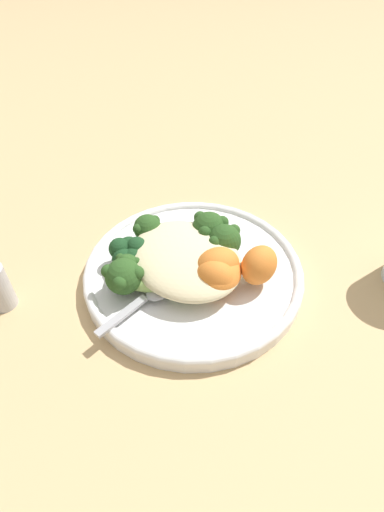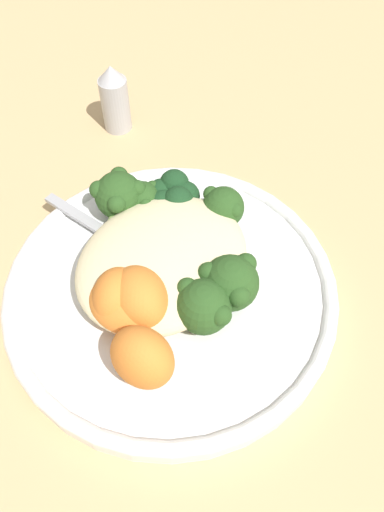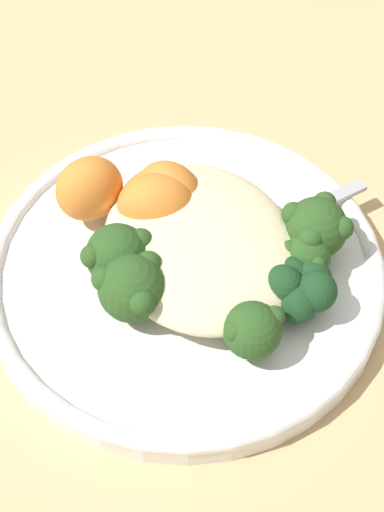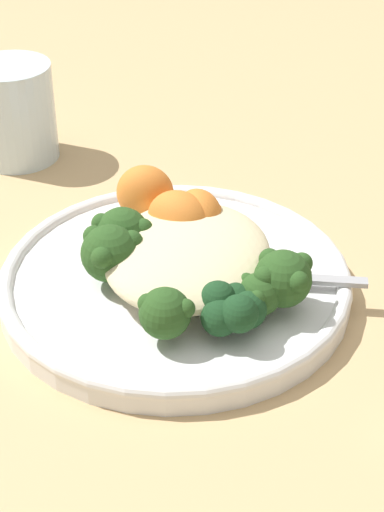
{
  "view_description": "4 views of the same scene",
  "coord_description": "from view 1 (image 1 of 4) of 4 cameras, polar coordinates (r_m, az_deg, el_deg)",
  "views": [
    {
      "loc": [
        0.25,
        -0.22,
        0.37
      ],
      "look_at": [
        -0.0,
        -0.01,
        0.05
      ],
      "focal_mm": 28.0,
      "sensor_mm": 36.0,
      "label": 1
    },
    {
      "loc": [
        0.14,
        0.16,
        0.35
      ],
      "look_at": [
        -0.02,
        0.01,
        0.06
      ],
      "focal_mm": 35.0,
      "sensor_mm": 36.0,
      "label": 2
    },
    {
      "loc": [
        -0.32,
        0.13,
        0.47
      ],
      "look_at": [
        -0.02,
        -0.0,
        0.04
      ],
      "focal_mm": 60.0,
      "sensor_mm": 36.0,
      "label": 3
    },
    {
      "loc": [
        -0.52,
        -0.13,
        0.39
      ],
      "look_at": [
        -0.02,
        -0.02,
        0.05
      ],
      "focal_mm": 60.0,
      "sensor_mm": 36.0,
      "label": 4
    }
  ],
  "objects": [
    {
      "name": "ground_plane",
      "position": [
        0.5,
        0.82,
        -3.64
      ],
      "size": [
        4.0,
        4.0,
        0.0
      ],
      "primitive_type": "plane",
      "color": "tan"
    },
    {
      "name": "plate",
      "position": [
        0.49,
        -0.13,
        -2.43
      ],
      "size": [
        0.27,
        0.27,
        0.02
      ],
      "color": "white",
      "rests_on": "ground_plane"
    },
    {
      "name": "quinoa_mound",
      "position": [
        0.47,
        -0.9,
        -0.36
      ],
      "size": [
        0.14,
        0.12,
        0.03
      ],
      "primitive_type": "ellipsoid",
      "color": "beige",
      "rests_on": "plate"
    },
    {
      "name": "broccoli_stalk_0",
      "position": [
        0.48,
        4.17,
        1.47
      ],
      "size": [
        0.05,
        0.12,
        0.04
      ],
      "rotation": [
        0.0,
        0.0,
        1.78
      ],
      "color": "#8EB25B",
      "rests_on": "plate"
    },
    {
      "name": "broccoli_stalk_1",
      "position": [
        0.5,
        2.17,
        3.23
      ],
      "size": [
        0.08,
        0.12,
        0.04
      ],
      "rotation": [
        0.0,
        0.0,
        2.11
      ],
      "color": "#8EB25B",
      "rests_on": "plate"
    },
    {
      "name": "broccoli_stalk_2",
      "position": [
        0.48,
        -1.74,
        -0.11
      ],
      "size": [
        0.09,
        0.06,
        0.03
      ],
      "rotation": [
        0.0,
        0.0,
        2.63
      ],
      "color": "#8EB25B",
      "rests_on": "plate"
    },
    {
      "name": "broccoli_stalk_3",
      "position": [
        0.49,
        -5.09,
        2.05
      ],
      "size": [
        0.13,
        0.05,
        0.04
      ],
      "rotation": [
        0.0,
        0.0,
        2.95
      ],
      "color": "#8EB25B",
      "rests_on": "plate"
    },
    {
      "name": "broccoli_stalk_4",
      "position": [
        0.46,
        -5.95,
        -2.59
      ],
      "size": [
        0.12,
        0.08,
        0.03
      ],
      "rotation": [
        0.0,
        0.0,
        3.69
      ],
      "color": "#8EB25B",
      "rests_on": "plate"
    },
    {
      "name": "broccoli_stalk_5",
      "position": [
        0.45,
        -8.36,
        -3.11
      ],
      "size": [
        0.08,
        0.09,
        0.04
      ],
      "rotation": [
        0.0,
        0.0,
        3.97
      ],
      "color": "#8EB25B",
      "rests_on": "plate"
    },
    {
      "name": "sweet_potato_chunk_0",
      "position": [
        0.44,
        3.31,
        -3.07
      ],
      "size": [
        0.06,
        0.06,
        0.04
      ],
      "primitive_type": "ellipsoid",
      "rotation": [
        0.0,
        0.0,
        0.63
      ],
      "color": "orange",
      "rests_on": "plate"
    },
    {
      "name": "sweet_potato_chunk_1",
      "position": [
        0.45,
        3.68,
        -1.46
      ],
      "size": [
        0.06,
        0.06,
        0.05
      ],
      "primitive_type": "ellipsoid",
      "rotation": [
        0.0,
        0.0,
        4.4
      ],
      "color": "orange",
      "rests_on": "plate"
    },
    {
      "name": "sweet_potato_chunk_2",
      "position": [
        0.45,
        3.77,
        -2.85
      ],
      "size": [
        0.06,
        0.07,
        0.04
      ],
      "primitive_type": "ellipsoid",
      "rotation": [
        0.0,
        0.0,
        5.01
      ],
      "color": "orange",
      "rests_on": "plate"
    },
    {
      "name": "sweet_potato_chunk_3",
      "position": [
        0.46,
        9.57,
        -1.3
      ],
      "size": [
        0.04,
        0.05,
        0.05
      ],
      "primitive_type": "ellipsoid",
      "rotation": [
        0.0,
        0.0,
        1.68
      ],
      "color": "orange",
      "rests_on": "plate"
    },
    {
      "name": "kale_tuft",
      "position": [
        0.48,
        -9.06,
        0.58
      ],
      "size": [
        0.05,
        0.05,
        0.03
      ],
      "color": "#193D1E",
      "rests_on": "plate"
    },
    {
      "name": "spoon",
      "position": [
        0.45,
        -6.09,
        -5.56
      ],
      "size": [
        0.03,
        0.1,
        0.01
      ],
      "rotation": [
        0.0,
        0.0,
        4.83
      ],
      "color": "#A3A3A8",
      "rests_on": "plate"
    }
  ]
}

